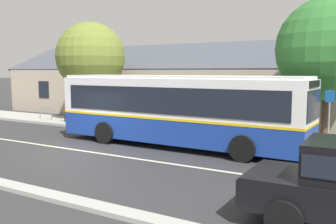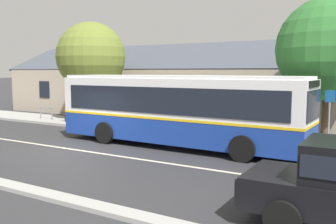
{
  "view_description": "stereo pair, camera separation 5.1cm",
  "coord_description": "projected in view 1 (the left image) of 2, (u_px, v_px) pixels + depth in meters",
  "views": [
    {
      "loc": [
        11.3,
        -11.35,
        3.32
      ],
      "look_at": [
        2.82,
        2.93,
        1.49
      ],
      "focal_mm": 40.0,
      "sensor_mm": 36.0,
      "label": 1
    },
    {
      "loc": [
        11.34,
        -11.33,
        3.32
      ],
      "look_at": [
        2.82,
        2.93,
        1.49
      ],
      "focal_mm": 40.0,
      "sensor_mm": 36.0,
      "label": 2
    }
  ],
  "objects": [
    {
      "name": "ground_plane",
      "position": [
        75.0,
        150.0,
        15.8
      ],
      "size": [
        300.0,
        300.0,
        0.0
      ],
      "primitive_type": "plane",
      "color": "#2D2D30"
    },
    {
      "name": "sidewalk_far",
      "position": [
        153.0,
        129.0,
        20.92
      ],
      "size": [
        60.0,
        3.0,
        0.15
      ],
      "primitive_type": "cube",
      "color": "#9E9E99",
      "rests_on": "ground"
    },
    {
      "name": "lane_divider_stripe",
      "position": [
        75.0,
        150.0,
        15.8
      ],
      "size": [
        60.0,
        0.16,
        0.01
      ],
      "primitive_type": "cube",
      "color": "beige",
      "rests_on": "ground"
    },
    {
      "name": "community_building",
      "position": [
        176.0,
        90.0,
        28.94
      ],
      "size": [
        27.21,
        9.69,
        6.41
      ],
      "color": "tan",
      "rests_on": "ground"
    },
    {
      "name": "transit_bus",
      "position": [
        178.0,
        108.0,
        16.41
      ],
      "size": [
        11.47,
        2.94,
        3.12
      ],
      "color": "navy",
      "rests_on": "ground"
    },
    {
      "name": "bench_by_building",
      "position": [
        74.0,
        115.0,
        23.22
      ],
      "size": [
        1.61,
        0.51,
        0.94
      ],
      "color": "brown",
      "rests_on": "sidewalk_far"
    },
    {
      "name": "bench_down_street",
      "position": [
        123.0,
        119.0,
        21.36
      ],
      "size": [
        1.68,
        0.51,
        0.94
      ],
      "color": "brown",
      "rests_on": "sidewalk_far"
    },
    {
      "name": "street_tree_primary",
      "position": [
        329.0,
        49.0,
        16.6
      ],
      "size": [
        4.63,
        4.63,
        6.61
      ],
      "color": "#4C3828",
      "rests_on": "ground"
    },
    {
      "name": "street_tree_secondary",
      "position": [
        91.0,
        57.0,
        24.05
      ],
      "size": [
        4.44,
        4.44,
        6.45
      ],
      "color": "#4C3828",
      "rests_on": "ground"
    },
    {
      "name": "bus_stop_sign",
      "position": [
        329.0,
        112.0,
        15.21
      ],
      "size": [
        0.36,
        0.07,
        2.4
      ],
      "color": "gray",
      "rests_on": "sidewalk_far"
    },
    {
      "name": "bike_rack",
      "position": [
        46.0,
        111.0,
        24.68
      ],
      "size": [
        1.16,
        0.06,
        0.78
      ],
      "color": "slate",
      "rests_on": "sidewalk_far"
    }
  ]
}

